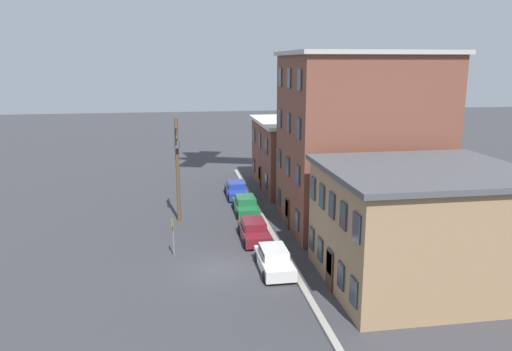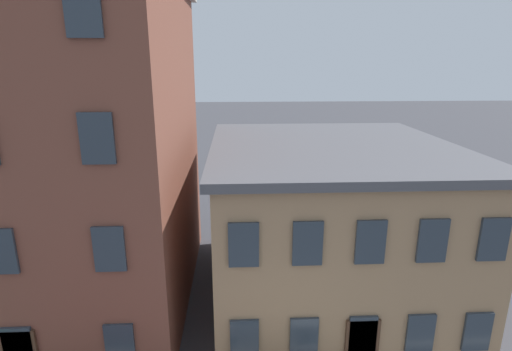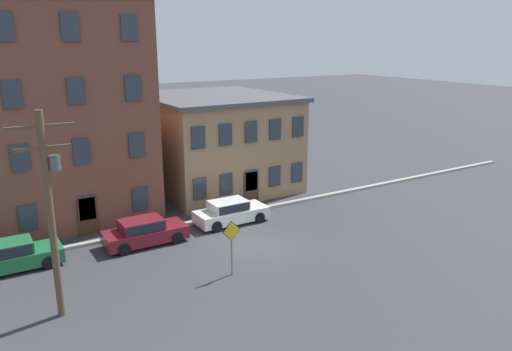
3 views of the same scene
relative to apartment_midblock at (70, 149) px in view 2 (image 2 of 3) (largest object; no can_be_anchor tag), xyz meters
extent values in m
cube|color=brown|center=(0.00, 0.01, -0.16)|extent=(9.19, 11.03, 12.91)
cube|color=#2D3842|center=(0.00, -5.57, -5.01)|extent=(0.90, 0.10, 1.40)
cube|color=#2D3842|center=(0.00, -5.57, -1.78)|extent=(0.90, 0.10, 1.40)
cube|color=#2D3842|center=(3.06, -5.57, -5.01)|extent=(0.90, 0.10, 1.40)
cube|color=#2D3842|center=(3.06, -5.57, -1.78)|extent=(0.90, 0.10, 1.40)
cube|color=#2D3842|center=(3.06, -5.57, 1.45)|extent=(0.90, 0.10, 1.40)
cube|color=#2D3842|center=(3.06, -5.57, 4.68)|extent=(0.90, 0.10, 1.40)
cube|color=#9E7A56|center=(10.70, -0.31, -3.36)|extent=(9.42, 10.40, 6.51)
cube|color=#4C4C51|center=(10.70, -0.31, 0.04)|extent=(9.92, 10.90, 0.30)
cube|color=#2D3842|center=(6.93, -5.57, -4.99)|extent=(0.90, 0.10, 1.40)
cube|color=#2D3842|center=(6.93, -5.57, -1.74)|extent=(0.90, 0.10, 1.40)
cube|color=#2D3842|center=(8.81, -5.57, -4.99)|extent=(0.90, 0.10, 1.40)
cube|color=#2D3842|center=(8.81, -5.57, -1.74)|extent=(0.90, 0.10, 1.40)
cube|color=#2D3842|center=(10.70, -5.57, -4.99)|extent=(0.90, 0.10, 1.40)
cube|color=#2D3842|center=(10.70, -5.57, -1.74)|extent=(0.90, 0.10, 1.40)
cube|color=#2D3842|center=(12.58, -5.57, -4.99)|extent=(0.90, 0.10, 1.40)
cube|color=#2D3842|center=(12.58, -5.57, -1.74)|extent=(0.90, 0.10, 1.40)
cube|color=#2D3842|center=(14.46, -5.57, -4.99)|extent=(0.90, 0.10, 1.40)
cube|color=#2D3842|center=(14.46, -5.57, -1.74)|extent=(0.90, 0.10, 1.40)
cube|color=#472D1E|center=(10.70, -5.57, -5.52)|extent=(1.10, 0.10, 2.20)
camera|label=1|loc=(35.58, -13.76, 5.83)|focal=35.00mm
camera|label=2|loc=(6.77, -16.20, 3.41)|focal=28.00mm
camera|label=3|loc=(-5.71, -32.99, 4.06)|focal=35.00mm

